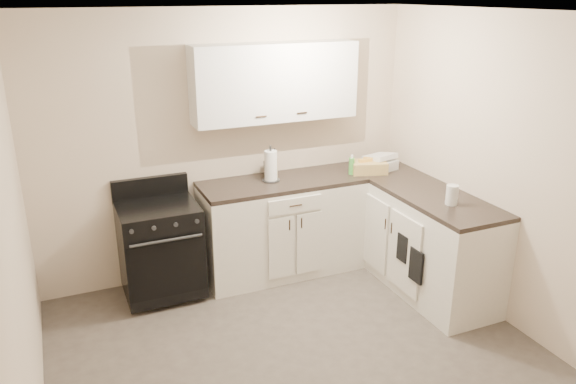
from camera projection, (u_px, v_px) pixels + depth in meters
name	position (u px, v px, depth m)	size (l,w,h in m)	color
floor	(308.00, 367.00, 4.15)	(3.60, 3.60, 0.00)	#473F38
ceiling	(313.00, 13.00, 3.30)	(3.60, 3.60, 0.00)	white
wall_back	(228.00, 146.00, 5.28)	(3.60, 3.60, 0.00)	beige
wall_right	(517.00, 177.00, 4.40)	(3.60, 3.60, 0.00)	beige
wall_left	(12.00, 259.00, 3.05)	(3.60, 3.60, 0.00)	beige
wall_front	(511.00, 367.00, 2.17)	(3.60, 3.60, 0.00)	beige
base_cabinets_back	(282.00, 228.00, 5.45)	(1.55, 0.60, 0.90)	silver
base_cabinets_right	(414.00, 235.00, 5.29)	(0.60, 1.90, 0.90)	silver
countertop_back	(282.00, 182.00, 5.29)	(1.55, 0.60, 0.04)	black
countertop_right	(417.00, 188.00, 5.13)	(0.60, 1.90, 0.04)	black
upper_cabinets	(275.00, 82.00, 5.11)	(1.55, 0.30, 0.70)	silver
stove	(161.00, 249.00, 4.98)	(0.68, 0.58, 0.82)	black
knife_block	(272.00, 168.00, 5.32)	(0.09, 0.08, 0.20)	tan
paper_towel	(271.00, 166.00, 5.23)	(0.12, 0.12, 0.29)	white
soap_bottle	(352.00, 166.00, 5.43)	(0.05, 0.05, 0.16)	green
picture_frame	(269.00, 167.00, 5.45)	(0.11, 0.01, 0.14)	black
wicker_basket	(369.00, 167.00, 5.50)	(0.34, 0.23, 0.11)	tan
countertop_grill	(381.00, 164.00, 5.60)	(0.26, 0.25, 0.10)	white
glass_jar	(452.00, 195.00, 4.66)	(0.10, 0.10, 0.17)	silver
oven_mitt_near	(416.00, 266.00, 4.75)	(0.02, 0.17, 0.29)	black
oven_mitt_far	(402.00, 248.00, 4.91)	(0.02, 0.14, 0.25)	black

